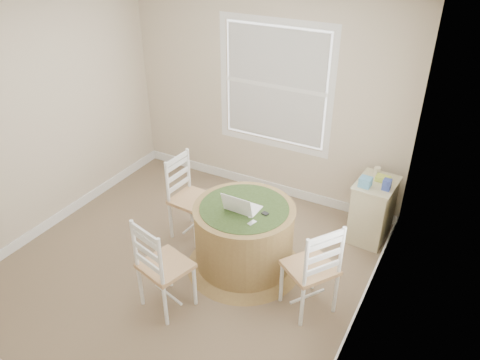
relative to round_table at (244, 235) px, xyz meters
The scene contains 14 objects.
room 0.98m from the round_table, 160.09° to the right, with size 3.64×3.64×2.64m.
round_table is the anchor object (origin of this frame).
chair_left 0.80m from the round_table, 165.03° to the left, with size 0.42×0.40×0.95m, color white, non-canonical shape.
chair_near 0.91m from the round_table, 113.45° to the right, with size 0.42×0.40×0.95m, color white, non-canonical shape.
chair_right 0.83m from the round_table, 16.23° to the right, with size 0.42×0.40×0.95m, color white, non-canonical shape.
laptop 0.36m from the round_table, 92.61° to the right, with size 0.32×0.28×0.22m.
mouse 0.37m from the round_table, 37.03° to the right, with size 0.06×0.09×0.03m, color white.
phone 0.42m from the round_table, 46.50° to the right, with size 0.04×0.09×0.02m, color #B7BABF.
keys 0.41m from the round_table, ahead, with size 0.06×0.05×0.03m, color black.
corner_chest 1.51m from the round_table, 47.76° to the left, with size 0.44×0.57×0.72m.
tissue_box 1.41m from the round_table, 46.76° to the left, with size 0.12×0.12×0.10m, color #5AA1CE.
box_yellow 1.62m from the round_table, 47.79° to the left, with size 0.15×0.10×0.06m, color #C7D84C.
box_blue 1.57m from the round_table, 42.15° to the left, with size 0.08×0.08×0.12m, color #3549A1.
cup_cream 1.64m from the round_table, 52.67° to the left, with size 0.07×0.07×0.09m, color beige.
Camera 1 is at (2.31, -3.07, 3.28)m, focal length 35.00 mm.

